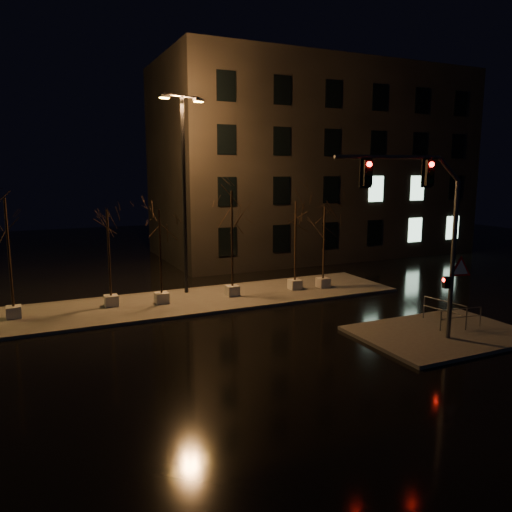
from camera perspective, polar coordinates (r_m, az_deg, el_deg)
name	(u,v)px	position (r m, az deg, el deg)	size (l,w,h in m)	color
ground	(245,335)	(21.26, -1.32, -9.03)	(90.00, 90.00, 0.00)	black
median	(199,300)	(26.62, -6.50, -5.06)	(22.00, 5.00, 0.15)	#484540
sidewalk_corner	(441,334)	(22.58, 20.41, -8.32)	(7.00, 5.00, 0.15)	#484540
building	(312,163)	(42.60, 6.41, 10.54)	(25.00, 12.00, 15.00)	black
tree_0	(7,225)	(24.90, -26.62, 3.18)	(1.80, 1.80, 5.66)	#AFACA3
tree_1	(108,231)	(25.41, -16.58, 2.73)	(1.80, 1.80, 4.97)	#AFACA3
tree_2	(160,231)	(25.39, -10.96, 2.88)	(1.80, 1.80, 4.92)	#AFACA3
tree_3	(232,215)	(26.42, -2.77, 4.74)	(1.80, 1.80, 5.79)	#AFACA3
tree_4	(296,221)	(28.03, 4.55, 3.99)	(1.80, 1.80, 5.14)	#AFACA3
tree_5	(324,225)	(28.69, 7.81, 3.58)	(1.80, 1.80, 4.82)	#AFACA3
traffic_signal_mast	(428,221)	(20.31, 19.11, 3.76)	(5.81, 1.40, 7.25)	#515358
streetlight_main	(184,182)	(27.30, -8.25, 8.41)	(2.61, 1.02, 10.59)	black
guard_rail_a	(461,315)	(23.16, 22.40, -6.30)	(2.06, 0.31, 0.90)	#515358
guard_rail_b	(445,309)	(23.61, 20.74, -5.68)	(0.41, 2.17, 1.04)	#515358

